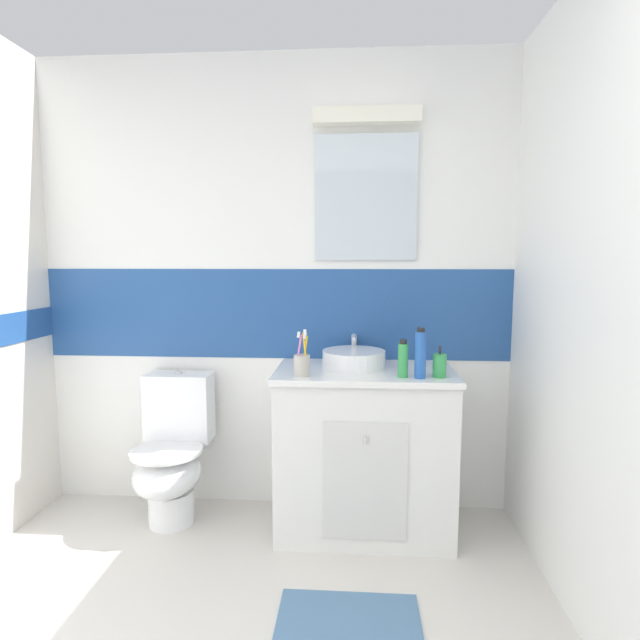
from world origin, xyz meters
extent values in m
cube|color=white|center=(0.00, 2.45, 0.42)|extent=(3.20, 0.10, 0.85)
cube|color=#234C8C|center=(0.00, 2.45, 1.10)|extent=(3.20, 0.10, 0.50)
cube|color=white|center=(0.00, 2.45, 1.93)|extent=(3.20, 0.10, 1.15)
cube|color=silver|center=(0.50, 2.39, 1.73)|extent=(0.55, 0.02, 0.66)
cube|color=white|center=(0.50, 2.35, 2.14)|extent=(0.56, 0.10, 0.08)
cube|color=silver|center=(0.50, 2.14, 0.41)|extent=(0.88, 0.51, 0.82)
cube|color=white|center=(0.50, 2.13, 0.83)|extent=(0.90, 0.53, 0.03)
cube|color=silver|center=(0.50, 1.88, 0.37)|extent=(0.40, 0.01, 0.57)
cylinder|color=silver|center=(0.50, 1.87, 0.57)|extent=(0.02, 0.02, 0.03)
cylinder|color=white|center=(0.45, 2.18, 0.89)|extent=(0.32, 0.32, 0.09)
cylinder|color=#AFB1BA|center=(0.45, 2.18, 0.93)|extent=(0.27, 0.27, 0.01)
cylinder|color=silver|center=(0.45, 2.37, 0.92)|extent=(0.03, 0.03, 0.14)
cylinder|color=silver|center=(0.45, 2.28, 0.99)|extent=(0.02, 0.15, 0.02)
cylinder|color=white|center=(-0.52, 2.12, 0.09)|extent=(0.24, 0.24, 0.18)
ellipsoid|color=white|center=(-0.52, 2.08, 0.29)|extent=(0.34, 0.42, 0.22)
cylinder|color=white|center=(-0.52, 2.08, 0.41)|extent=(0.37, 0.37, 0.02)
cube|color=white|center=(-0.52, 2.29, 0.59)|extent=(0.36, 0.17, 0.38)
cylinder|color=silver|center=(-0.52, 2.29, 0.78)|extent=(0.04, 0.04, 0.02)
cylinder|color=#B2ADA3|center=(0.20, 1.97, 0.90)|extent=(0.08, 0.08, 0.10)
cylinder|color=gold|center=(0.21, 1.98, 0.96)|extent=(0.03, 0.01, 0.16)
cube|color=white|center=(0.21, 1.98, 1.04)|extent=(0.02, 0.02, 0.03)
cylinder|color=gold|center=(0.22, 1.97, 0.97)|extent=(0.03, 0.04, 0.18)
cube|color=white|center=(0.22, 1.97, 1.06)|extent=(0.02, 0.02, 0.03)
cylinder|color=#D872BF|center=(0.18, 1.97, 0.96)|extent=(0.04, 0.03, 0.17)
cube|color=white|center=(0.18, 1.97, 1.05)|extent=(0.02, 0.02, 0.03)
cylinder|color=green|center=(0.85, 1.98, 0.91)|extent=(0.06, 0.06, 0.11)
cylinder|color=#262626|center=(0.85, 1.98, 0.98)|extent=(0.01, 0.01, 0.04)
cylinder|color=#262626|center=(0.85, 1.97, 1.00)|extent=(0.01, 0.02, 0.01)
cylinder|color=#2659B2|center=(0.76, 1.96, 0.96)|extent=(0.05, 0.05, 0.22)
cylinder|color=black|center=(0.76, 1.96, 1.08)|extent=(0.04, 0.04, 0.02)
cylinder|color=green|center=(0.68, 1.97, 0.93)|extent=(0.05, 0.05, 0.16)
cylinder|color=black|center=(0.68, 1.97, 1.02)|extent=(0.03, 0.03, 0.02)
cube|color=#4C7299|center=(0.44, 1.43, 0.01)|extent=(0.56, 0.33, 0.01)
camera|label=1|loc=(0.45, -0.40, 1.40)|focal=28.55mm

